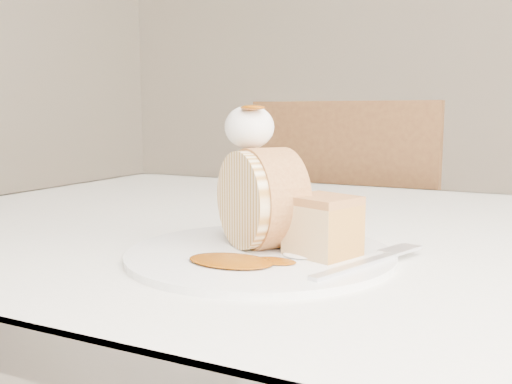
% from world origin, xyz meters
% --- Properties ---
extents(table, '(1.40, 0.90, 0.75)m').
position_xyz_m(table, '(0.00, 0.20, 0.66)').
color(table, beige).
rests_on(table, ground).
extents(chair_far, '(0.44, 0.44, 0.93)m').
position_xyz_m(chair_far, '(-0.20, 0.84, 0.53)').
color(chair_far, brown).
rests_on(chair_far, ground).
extents(plate, '(0.37, 0.37, 0.01)m').
position_xyz_m(plate, '(-0.06, 0.01, 0.75)').
color(plate, white).
rests_on(plate, table).
extents(roulade_slice, '(0.12, 0.11, 0.11)m').
position_xyz_m(roulade_slice, '(-0.07, 0.03, 0.81)').
color(roulade_slice, beige).
rests_on(roulade_slice, plate).
extents(cake_chunk, '(0.08, 0.08, 0.05)m').
position_xyz_m(cake_chunk, '(0.01, 0.02, 0.78)').
color(cake_chunk, '#AD7641').
rests_on(cake_chunk, plate).
extents(whipped_cream, '(0.06, 0.06, 0.05)m').
position_xyz_m(whipped_cream, '(-0.09, 0.04, 0.89)').
color(whipped_cream, white).
rests_on(whipped_cream, roulade_slice).
extents(caramel_drizzle, '(0.03, 0.02, 0.01)m').
position_xyz_m(caramel_drizzle, '(-0.07, 0.02, 0.92)').
color(caramel_drizzle, '#7F3B05').
rests_on(caramel_drizzle, whipped_cream).
extents(caramel_pool, '(0.10, 0.09, 0.00)m').
position_xyz_m(caramel_pool, '(-0.06, -0.05, 0.76)').
color(caramel_pool, '#7F3B05').
rests_on(caramel_pool, plate).
extents(fork, '(0.08, 0.17, 0.00)m').
position_xyz_m(fork, '(0.05, -0.01, 0.76)').
color(fork, silver).
rests_on(fork, plate).
extents(spoon, '(0.05, 0.16, 0.00)m').
position_xyz_m(spoon, '(-0.15, 0.02, 0.75)').
color(spoon, silver).
rests_on(spoon, table).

